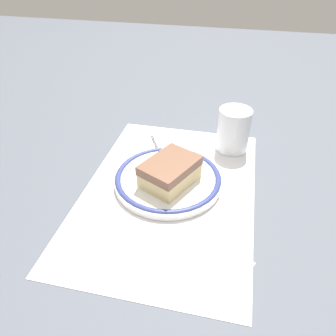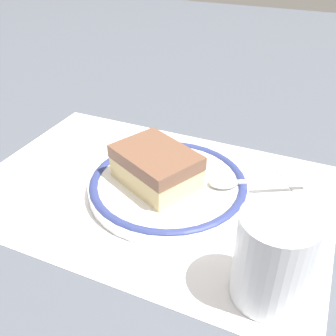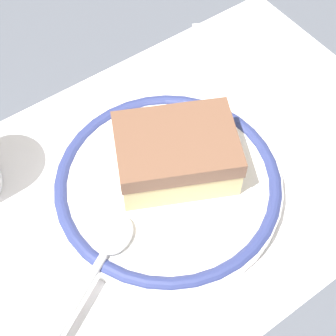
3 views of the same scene
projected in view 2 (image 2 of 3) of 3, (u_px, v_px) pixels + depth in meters
ground_plane at (151, 190)px, 0.49m from camera, size 2.40×2.40×0.00m
placemat at (151, 190)px, 0.49m from camera, size 0.44×0.30×0.00m
plate at (168, 185)px, 0.48m from camera, size 0.20×0.20×0.02m
cake_slice at (157, 165)px, 0.47m from camera, size 0.12×0.11×0.04m
spoon at (240, 182)px, 0.47m from camera, size 0.12×0.08×0.01m
cup at (271, 263)px, 0.33m from camera, size 0.07×0.07×0.09m
napkin at (23, 194)px, 0.48m from camera, size 0.15×0.16×0.00m
sugar_packet at (295, 177)px, 0.50m from camera, size 0.05×0.06×0.01m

